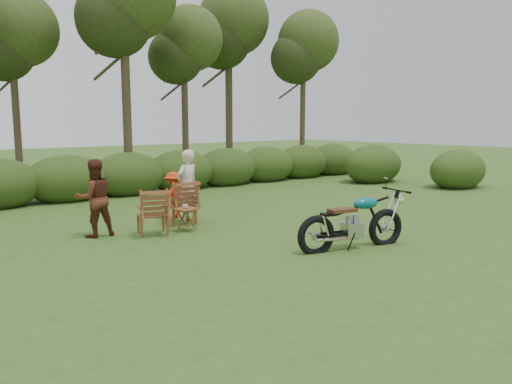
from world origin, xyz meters
TOP-DOWN VIEW (x-y plane):
  - ground at (0.00, 0.00)m, footprint 80.00×80.00m
  - tree_line at (0.50, 9.74)m, footprint 22.52×11.62m
  - motorcycle at (0.16, -0.26)m, footprint 2.36×1.38m
  - lawn_chair_right at (-1.15, 3.80)m, footprint 0.79×0.79m
  - lawn_chair_left at (-2.20, 3.20)m, footprint 0.86×0.86m
  - side_table at (-1.46, 3.04)m, footprint 0.55×0.48m
  - cup at (-1.49, 3.03)m, footprint 0.16×0.16m
  - adult_a at (-0.90, 3.89)m, footprint 0.71×0.55m
  - adult_b at (-3.21, 3.78)m, footprint 0.81×0.65m
  - child at (-0.96, 4.47)m, footprint 0.86×0.70m

SIDE VIEW (x-z plane):
  - ground at x=0.00m, z-range 0.00..0.00m
  - motorcycle at x=0.16m, z-range -0.63..0.63m
  - lawn_chair_right at x=-1.15m, z-range -0.51..0.51m
  - lawn_chair_left at x=-2.20m, z-range -0.50..0.50m
  - adult_a at x=-0.90m, z-range -0.86..0.86m
  - adult_b at x=-3.21m, z-range -0.81..0.81m
  - child at x=-0.96m, z-range -0.58..0.58m
  - side_table at x=-1.46m, z-range 0.00..0.50m
  - cup at x=-1.49m, z-range 0.50..0.60m
  - tree_line at x=0.50m, z-range -0.26..7.88m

